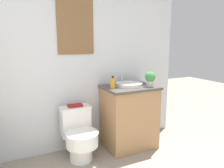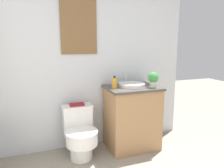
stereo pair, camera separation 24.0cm
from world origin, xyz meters
The scene contains 7 objects.
wall_back centered at (0.01, 2.38, 1.26)m, with size 3.60×0.07×2.50m.
toilet centered at (0.29, 2.09, 0.29)m, with size 0.37×0.52×0.59m.
vanity centered at (0.97, 2.09, 0.40)m, with size 0.65×0.50×0.80m.
sink centered at (0.97, 2.12, 0.82)m, with size 0.33×0.37×0.13m.
soap_bottle centered at (0.72, 2.08, 0.86)m, with size 0.06×0.06×0.15m.
potted_plant centered at (1.18, 1.97, 0.91)m, with size 0.13×0.13×0.19m.
book_on_tank centered at (0.29, 2.22, 0.60)m, with size 0.17×0.10×0.02m.
Camera 2 is at (-0.19, -0.31, 1.35)m, focal length 35.00 mm.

